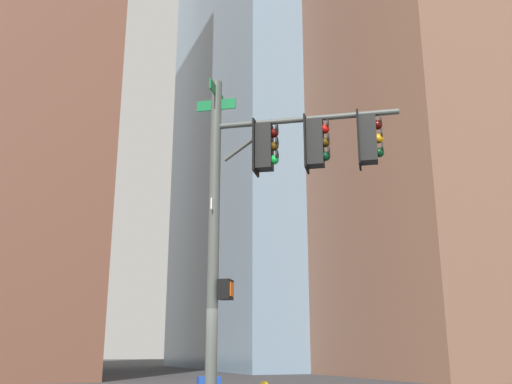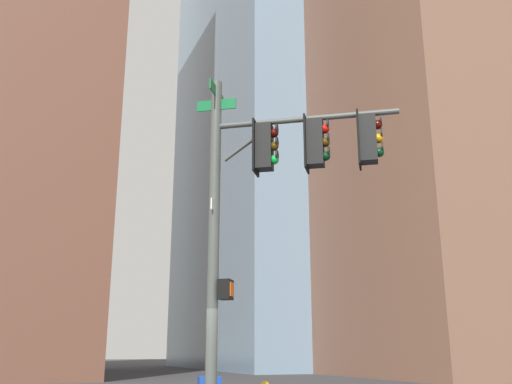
# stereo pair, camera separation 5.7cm
# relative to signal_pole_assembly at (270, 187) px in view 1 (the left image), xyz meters

# --- Properties ---
(signal_pole_assembly) EXTENTS (2.70, 3.61, 7.49)m
(signal_pole_assembly) POSITION_rel_signal_pole_assembly_xyz_m (0.00, 0.00, 0.00)
(signal_pole_assembly) COLOR #4C514C
(signal_pole_assembly) RESTS_ON ground_plane
(building_brick_nearside) EXTENTS (24.75, 16.04, 52.32)m
(building_brick_nearside) POSITION_rel_signal_pole_assembly_xyz_m (35.20, 7.95, 21.19)
(building_brick_nearside) COLOR brown
(building_brick_nearside) RESTS_ON ground_plane
(building_brick_midblock) EXTENTS (16.91, 19.06, 34.58)m
(building_brick_midblock) POSITION_rel_signal_pole_assembly_xyz_m (21.89, -25.25, 12.32)
(building_brick_midblock) COLOR #845B47
(building_brick_midblock) RESTS_ON ground_plane
(building_glass_tower) EXTENTS (26.16, 23.06, 61.92)m
(building_glass_tower) POSITION_rel_signal_pole_assembly_xyz_m (41.39, -22.64, 25.99)
(building_glass_tower) COLOR #7A99B2
(building_glass_tower) RESTS_ON ground_plane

